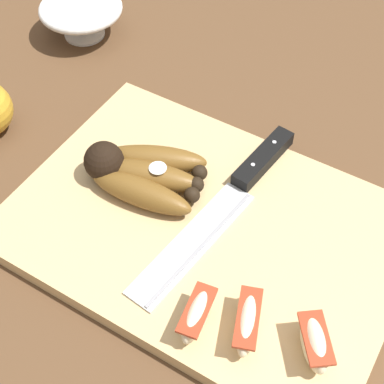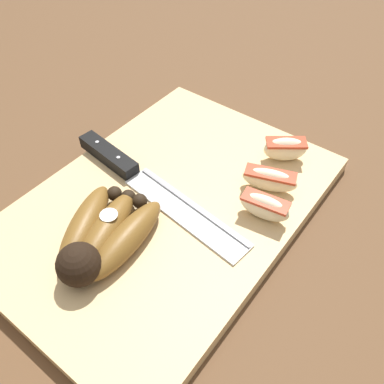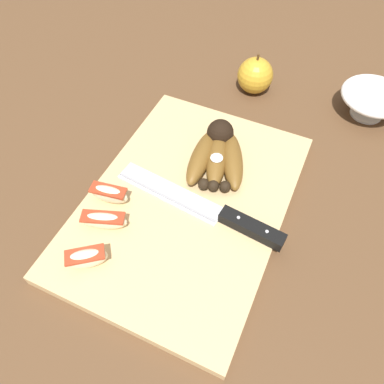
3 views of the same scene
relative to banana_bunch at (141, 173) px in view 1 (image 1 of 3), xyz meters
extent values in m
plane|color=brown|center=(-0.09, 0.01, -0.04)|extent=(6.00, 6.00, 0.00)
cube|color=tan|center=(-0.10, 0.01, -0.03)|extent=(0.42, 0.29, 0.02)
sphere|color=black|center=(0.04, 0.01, 0.01)|extent=(0.05, 0.05, 0.05)
ellipsoid|color=brown|center=(-0.02, 0.02, 0.00)|extent=(0.12, 0.05, 0.03)
sphere|color=black|center=(-0.06, 0.00, 0.00)|extent=(0.02, 0.02, 0.02)
ellipsoid|color=brown|center=(-0.01, 0.00, 0.00)|extent=(0.13, 0.07, 0.03)
sphere|color=black|center=(-0.06, -0.02, 0.00)|extent=(0.02, 0.02, 0.02)
ellipsoid|color=brown|center=(0.00, -0.03, 0.00)|extent=(0.12, 0.08, 0.03)
sphere|color=black|center=(-0.06, -0.04, 0.00)|extent=(0.02, 0.02, 0.02)
cylinder|color=white|center=(-0.02, -0.01, 0.01)|extent=(0.02, 0.02, 0.00)
cube|color=silver|center=(-0.09, 0.04, -0.02)|extent=(0.06, 0.18, 0.00)
cube|color=#99999E|center=(-0.10, 0.04, -0.01)|extent=(0.02, 0.18, 0.00)
cube|color=black|center=(-0.11, -0.10, -0.01)|extent=(0.03, 0.10, 0.02)
cylinder|color=#B2B2B7|center=(-0.11, -0.12, 0.00)|extent=(0.01, 0.01, 0.00)
cylinder|color=#B2B2B7|center=(-0.10, -0.07, 0.00)|extent=(0.01, 0.01, 0.00)
ellipsoid|color=beige|center=(-0.19, 0.10, 0.00)|extent=(0.04, 0.07, 0.03)
cube|color=#B2381E|center=(-0.19, 0.10, 0.01)|extent=(0.04, 0.07, 0.00)
ellipsoid|color=beige|center=(-0.25, 0.09, 0.00)|extent=(0.05, 0.06, 0.04)
cube|color=#B2381E|center=(-0.25, 0.09, 0.01)|extent=(0.05, 0.06, 0.00)
ellipsoid|color=beige|center=(-0.14, 0.12, 0.00)|extent=(0.03, 0.06, 0.03)
cube|color=#B2381E|center=(-0.14, 0.12, 0.01)|extent=(0.03, 0.06, 0.00)
cylinder|color=silver|center=(0.25, -0.21, -0.03)|extent=(0.06, 0.06, 0.01)
torus|color=silver|center=(0.25, -0.21, 0.01)|extent=(0.12, 0.12, 0.01)
cone|color=silver|center=(0.25, -0.21, -0.01)|extent=(0.10, 0.10, 0.05)
camera|label=1|loc=(-0.27, 0.34, 0.49)|focal=54.41mm
camera|label=2|loc=(0.15, 0.24, 0.35)|focal=38.15mm
camera|label=3|loc=(-0.40, -0.14, 0.46)|focal=35.04mm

